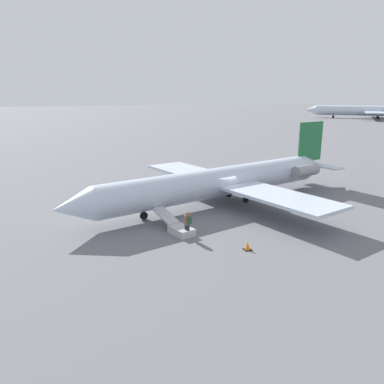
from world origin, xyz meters
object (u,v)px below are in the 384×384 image
(airplane_far_left, at_px, (370,111))
(passenger, at_px, (187,223))
(boarding_stairs, at_px, (178,228))
(airplane_main, at_px, (226,180))

(airplane_far_left, relative_size, passenger, 22.27)
(airplane_far_left, height_order, boarding_stairs, airplane_far_left)
(boarding_stairs, height_order, passenger, passenger)
(boarding_stairs, bearing_deg, airplane_far_left, -65.18)
(airplane_main, bearing_deg, airplane_far_left, -155.30)
(airplane_main, distance_m, airplane_far_left, 135.62)
(airplane_main, height_order, passenger, airplane_main)
(boarding_stairs, distance_m, passenger, 1.23)
(airplane_main, height_order, boarding_stairs, airplane_main)
(boarding_stairs, xyz_separation_m, passenger, (-0.29, 1.02, 0.64))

